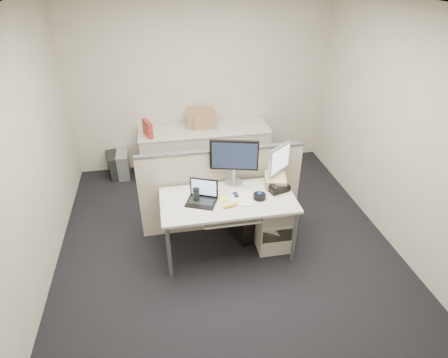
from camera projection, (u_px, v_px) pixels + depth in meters
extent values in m
cube|color=black|center=(228.00, 249.00, 4.55)|extent=(4.00, 4.50, 0.01)
cube|color=white|center=(229.00, 6.00, 3.14)|extent=(4.00, 4.50, 0.01)
cube|color=#B7B29A|center=(200.00, 84.00, 5.73)|extent=(4.00, 0.02, 2.70)
cube|color=#B7B29A|center=(310.00, 341.00, 1.95)|extent=(4.00, 0.02, 2.70)
cube|color=#B7B29A|center=(21.00, 167.00, 3.54)|extent=(0.02, 4.50, 2.70)
cube|color=#B7B29A|center=(405.00, 135.00, 4.15)|extent=(0.02, 4.50, 2.70)
cube|color=beige|center=(228.00, 200.00, 4.17)|extent=(1.50, 0.75, 0.03)
cylinder|color=slate|center=(169.00, 252.00, 3.98)|extent=(0.04, 0.04, 0.70)
cylinder|color=slate|center=(166.00, 216.00, 4.53)|extent=(0.04, 0.04, 0.70)
cylinder|color=slate|center=(294.00, 237.00, 4.20)|extent=(0.04, 0.04, 0.70)
cylinder|color=slate|center=(277.00, 204.00, 4.75)|extent=(0.04, 0.04, 0.70)
cube|color=beige|center=(231.00, 217.00, 4.07)|extent=(0.62, 0.32, 0.02)
cube|color=#BBB3A2|center=(272.00, 220.00, 4.50)|extent=(0.40, 0.55, 0.65)
cube|color=beige|center=(221.00, 191.00, 4.63)|extent=(2.00, 0.06, 1.10)
cube|color=#BBB3A2|center=(205.00, 151.00, 5.98)|extent=(2.00, 0.60, 0.72)
cube|color=black|center=(234.00, 162.00, 4.31)|extent=(0.60, 0.35, 0.56)
cube|color=#B7B7BC|center=(279.00, 165.00, 4.36)|extent=(0.42, 0.38, 0.47)
cube|color=black|center=(201.00, 194.00, 4.04)|extent=(0.39, 0.34, 0.24)
cylinder|color=black|center=(260.00, 196.00, 4.16)|extent=(0.19, 0.19, 0.05)
cube|color=black|center=(278.00, 187.00, 4.31)|extent=(0.27, 0.24, 0.07)
cube|color=silver|center=(241.00, 198.00, 4.17)|extent=(0.31, 0.36, 0.01)
cube|color=#FCFF21|center=(224.00, 199.00, 4.16)|extent=(0.09, 0.09, 0.01)
cylinder|color=black|center=(196.00, 196.00, 4.09)|extent=(0.09, 0.09, 0.15)
ellipsoid|color=gold|center=(231.00, 205.00, 4.03)|extent=(0.20, 0.09, 0.04)
cube|color=black|center=(236.00, 195.00, 4.22)|extent=(0.07, 0.11, 0.01)
cube|color=#C6BC7E|center=(275.00, 180.00, 4.40)|extent=(0.30, 0.35, 0.11)
cube|color=black|center=(235.00, 212.00, 4.10)|extent=(0.49, 0.33, 0.03)
cube|color=black|center=(240.00, 225.00, 4.65)|extent=(0.28, 0.43, 0.37)
cube|color=black|center=(114.00, 165.00, 5.93)|extent=(0.25, 0.43, 0.38)
cube|color=#B7B7BC|center=(123.00, 164.00, 5.95)|extent=(0.17, 0.43, 0.40)
cube|color=#97764C|center=(200.00, 119.00, 5.81)|extent=(0.42, 0.34, 0.29)
cube|color=#97764C|center=(205.00, 121.00, 5.80)|extent=(0.36, 0.28, 0.25)
cube|color=#A72C23|center=(148.00, 129.00, 5.51)|extent=(0.16, 0.28, 0.26)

